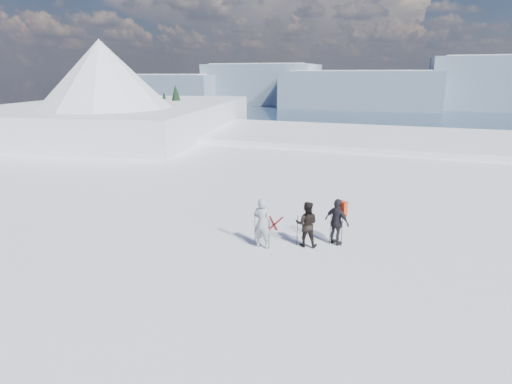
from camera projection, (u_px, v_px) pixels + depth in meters
lake_basin at (362, 201)px, 41.93m from camera, size 820.00×820.00×71.62m
far_mountain_range at (430, 86)px, 415.97m from camera, size 770.00×110.00×53.00m
near_ridge at (141, 156)px, 49.00m from camera, size 31.37×35.68×25.62m
skier_grey at (262, 223)px, 14.94m from camera, size 0.75×0.52×1.97m
skier_dark at (307, 224)px, 15.10m from camera, size 0.95×0.78×1.78m
skier_pack at (337, 222)px, 15.22m from camera, size 1.16×0.91×1.84m
backpack at (343, 190)px, 15.03m from camera, size 0.45×0.38×0.57m
ski_poles at (302, 231)px, 15.11m from camera, size 3.11×1.24×1.36m
skis_loose at (274, 223)px, 17.61m from camera, size 0.87×1.70×0.03m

